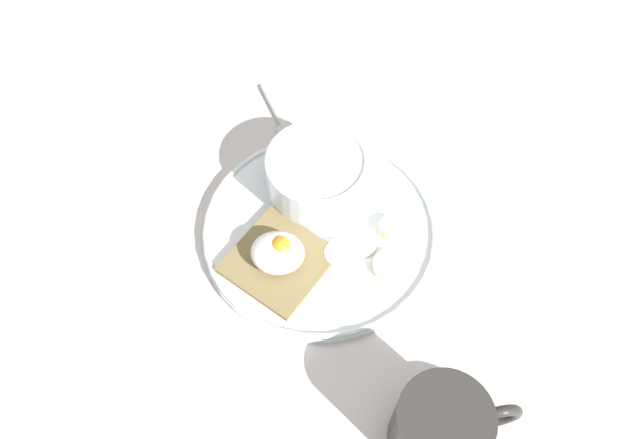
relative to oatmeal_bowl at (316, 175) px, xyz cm
name	(u,v)px	position (x,y,z in cm)	size (l,w,h in cm)	color
ground_plane	(320,237)	(1.08, -5.15, -5.09)	(120.00, 120.00, 2.00)	beige
plate	(320,230)	(1.08, -5.15, -3.29)	(26.40, 26.40, 1.60)	white
oatmeal_bowl	(316,175)	(0.00, 0.00, 0.00)	(11.42, 11.42, 6.05)	white
toast_slice	(279,262)	(-2.75, -10.15, -2.48)	(13.25, 13.25, 1.07)	olive
poached_egg	(278,252)	(-2.70, -10.12, -0.36)	(5.72, 4.96, 3.60)	white
banana_slice_front	(362,243)	(5.90, -6.60, -2.58)	(4.77, 4.77, 1.08)	#EFE7C7
banana_slice_left	(391,228)	(8.93, -4.53, -2.34)	(4.01, 4.00, 1.66)	beige
banana_slice_back	(389,266)	(9.09, -9.08, -2.57)	(3.83, 3.89, 1.20)	#EFE7BE
banana_slice_right	(339,255)	(3.63, -8.46, -2.51)	(4.61, 4.60, 1.22)	#FAEDC1
coffee_mug	(441,428)	(14.66, -26.08, 0.36)	(11.61, 8.41, 8.66)	#2C2A27
spoon	(281,122)	(-5.90, 10.08, -3.69)	(6.65, 9.75, 0.80)	silver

